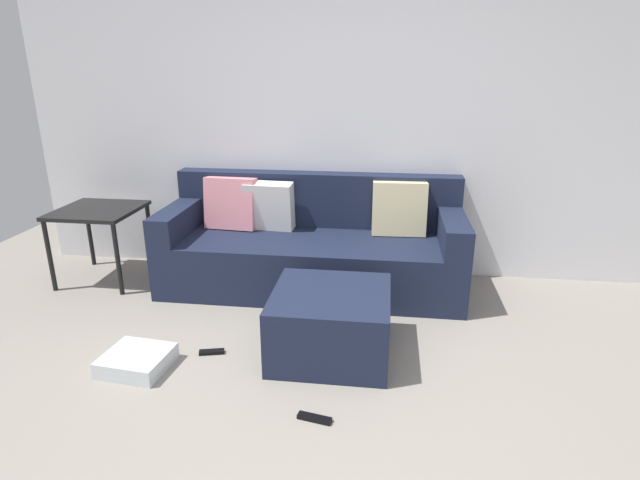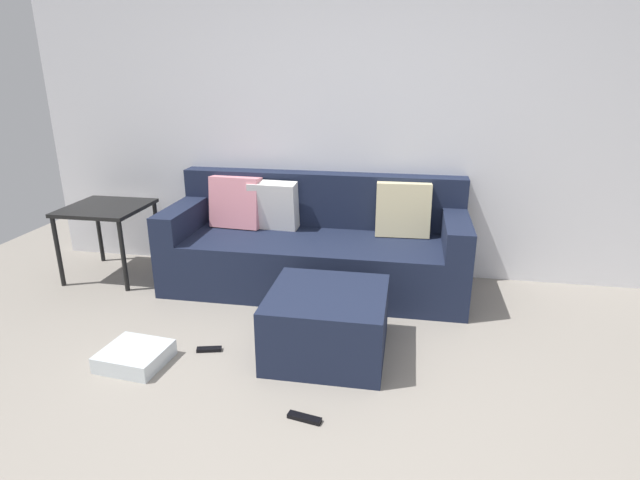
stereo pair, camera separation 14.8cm
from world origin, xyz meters
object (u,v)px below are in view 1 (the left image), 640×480
Objects in this scene: couch_sectional at (312,247)px; storage_bin at (137,361)px; remote_near_ottoman at (315,418)px; remote_by_storage_bin at (212,352)px; ottoman at (331,323)px; side_table at (99,218)px.

couch_sectional is 6.38× the size of storage_bin.
storage_bin reaches higher than remote_near_ottoman.
remote_by_storage_bin is at bearing 154.59° from remote_near_ottoman.
ottoman reaches higher than remote_by_storage_bin.
side_table reaches higher than storage_bin.
side_table is at bearing 126.53° from remote_by_storage_bin.
remote_near_ottoman is (-0.01, -0.66, -0.19)m from ottoman.
ottoman is at bearing -24.58° from side_table.
storage_bin reaches higher than remote_by_storage_bin.
side_table is at bearing 155.42° from ottoman.
side_table reaches higher than remote_by_storage_bin.
ottoman is 1.94× the size of storage_bin.
remote_by_storage_bin is (1.27, -1.04, -0.52)m from side_table.
side_table is at bearing 125.39° from storage_bin.
couch_sectional is 1.73m from remote_near_ottoman.
side_table reaches higher than remote_near_ottoman.
couch_sectional reaches higher than ottoman.
remote_near_ottoman is 0.91m from remote_by_storage_bin.
couch_sectional reaches higher than side_table.
storage_bin is at bearing -54.61° from side_table.
ottoman is 0.69m from remote_near_ottoman.
couch_sectional is at bearing 110.12° from remote_near_ottoman.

